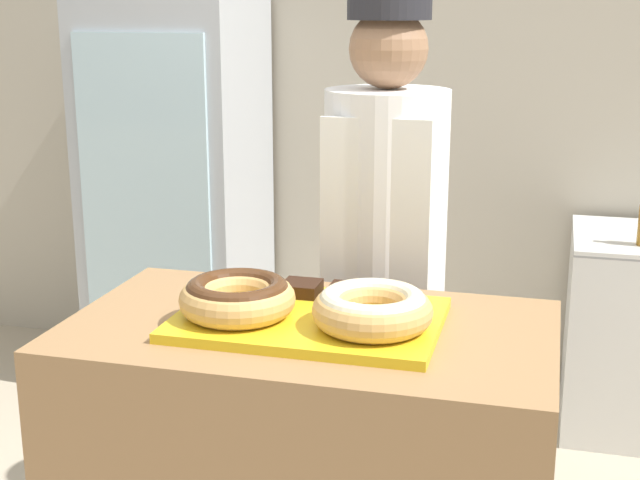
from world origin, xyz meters
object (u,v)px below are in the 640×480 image
object	(u,v)px
donut_chocolate_glaze	(237,296)
baker_person	(384,272)
donut_light_glaze	(372,308)
beverage_fridge	(177,195)
brownie_back_left	(301,288)
serving_tray	(309,320)
brownie_back_right	(348,292)

from	to	relation	value
donut_chocolate_glaze	baker_person	distance (m)	0.73
donut_light_glaze	beverage_fridge	size ratio (longest dim) A/B	0.16
donut_chocolate_glaze	donut_light_glaze	xyz separation A→B (m)	(0.32, 0.00, 0.00)
brownie_back_left	baker_person	world-z (taller)	baker_person
serving_tray	donut_chocolate_glaze	world-z (taller)	donut_chocolate_glaze
beverage_fridge	donut_chocolate_glaze	bearing A→B (deg)	-62.10
baker_person	beverage_fridge	distance (m)	1.61
brownie_back_left	baker_person	distance (m)	0.52
donut_light_glaze	beverage_fridge	distance (m)	2.20
brownie_back_left	brownie_back_right	bearing A→B (deg)	0.00
serving_tray	donut_light_glaze	xyz separation A→B (m)	(0.16, -0.05, 0.06)
serving_tray	donut_chocolate_glaze	xyz separation A→B (m)	(-0.16, -0.05, 0.06)
donut_chocolate_glaze	donut_light_glaze	bearing A→B (deg)	0.00
donut_light_glaze	donut_chocolate_glaze	bearing A→B (deg)	180.00
baker_person	donut_chocolate_glaze	bearing A→B (deg)	-107.72
brownie_back_left	brownie_back_right	xyz separation A→B (m)	(0.12, 0.00, 0.00)
donut_chocolate_glaze	brownie_back_left	xyz separation A→B (m)	(0.10, 0.19, -0.03)
brownie_back_left	beverage_fridge	xyz separation A→B (m)	(-1.05, 1.60, -0.15)
donut_chocolate_glaze	beverage_fridge	xyz separation A→B (m)	(-0.95, 1.79, -0.18)
serving_tray	beverage_fridge	world-z (taller)	beverage_fridge
serving_tray	donut_chocolate_glaze	distance (m)	0.18
donut_chocolate_glaze	brownie_back_right	distance (m)	0.29
donut_light_glaze	brownie_back_right	xyz separation A→B (m)	(-0.10, 0.19, -0.03)
brownie_back_right	baker_person	world-z (taller)	baker_person
serving_tray	baker_person	world-z (taller)	baker_person
donut_chocolate_glaze	donut_light_glaze	size ratio (longest dim) A/B	1.00
donut_chocolate_glaze	donut_light_glaze	distance (m)	0.32
serving_tray	baker_person	distance (m)	0.64
brownie_back_left	brownie_back_right	distance (m)	0.12
brownie_back_left	beverage_fridge	distance (m)	1.92
serving_tray	brownie_back_left	world-z (taller)	brownie_back_left
serving_tray	brownie_back_left	distance (m)	0.16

